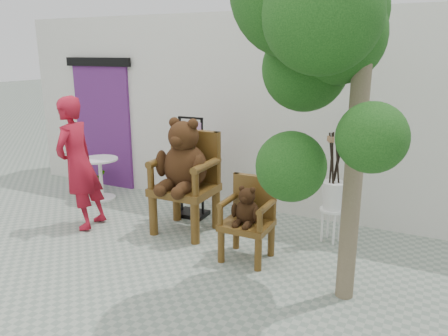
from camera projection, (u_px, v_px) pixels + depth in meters
name	position (u px, v px, depth m)	size (l,w,h in m)	color
ground_plane	(164.00, 284.00, 4.71)	(60.00, 60.00, 0.00)	gray
back_wall	(269.00, 111.00, 7.01)	(9.00, 1.00, 3.00)	silver
doorway	(103.00, 123.00, 7.93)	(1.40, 0.11, 2.33)	#552163
chair_big	(185.00, 167.00, 5.90)	(0.79, 0.84, 1.59)	#462D0F
chair_small	(248.00, 213.00, 5.18)	(0.57, 0.52, 0.99)	#462D0F
person	(78.00, 164.00, 6.06)	(0.67, 0.44, 1.84)	maroon
cafe_table	(101.00, 174.00, 7.32)	(0.60, 0.60, 0.70)	white
display_stand	(192.00, 179.00, 6.52)	(0.46, 0.37, 1.51)	black
stool_bucket	(333.00, 195.00, 5.61)	(0.32, 0.32, 1.45)	white
tree	(315.00, 21.00, 3.86)	(1.68, 1.82, 3.54)	brown
potted_plant	(88.00, 178.00, 7.80)	(0.43, 0.38, 0.48)	#0F360E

